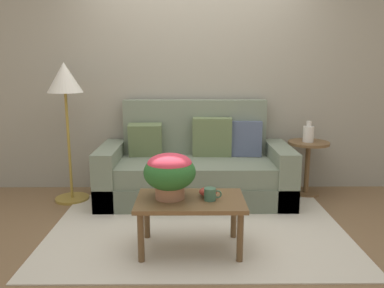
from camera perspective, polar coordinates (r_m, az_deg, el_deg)
The scene contains 11 objects.
ground_plane at distance 3.53m, azimuth 0.81°, elevation -12.50°, with size 14.00×14.00×0.00m, color brown.
wall_back at distance 4.51m, azimuth 0.51°, elevation 9.97°, with size 6.40×0.12×2.63m, color gray.
area_rug at distance 3.54m, azimuth 0.80°, elevation -12.37°, with size 2.60×1.81×0.01m, color beige.
couch at distance 4.20m, azimuth 0.52°, elevation -3.83°, with size 2.03×0.85×1.06m.
coffee_table at distance 3.04m, azimuth -0.24°, elevation -9.22°, with size 0.84×0.52×0.43m.
side_table at distance 4.49m, azimuth 16.77°, elevation -2.04°, with size 0.45×0.45×0.61m.
floor_lamp at distance 4.21m, azimuth -18.27°, elevation 7.62°, with size 0.36×0.36×1.47m.
potted_plant at distance 2.98m, azimuth -3.33°, elevation -4.11°, with size 0.40×0.40×0.35m.
coffee_mug at distance 2.98m, azimuth 2.75°, elevation -7.44°, with size 0.14×0.09×0.10m.
snack_bowl at distance 3.06m, azimuth 2.40°, elevation -7.08°, with size 0.14×0.14×0.07m.
table_vase at distance 4.43m, azimuth 16.86°, elevation 1.50°, with size 0.12×0.12×0.23m.
Camera 1 is at (-0.07, -3.22, 1.45)m, focal length 36.00 mm.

